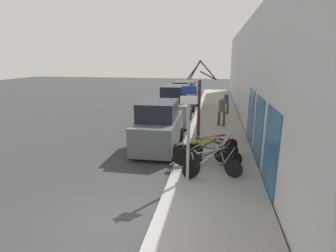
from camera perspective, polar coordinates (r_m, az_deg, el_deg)
The scene contains 16 objects.
ground_plane at distance 17.54m, azimuth 1.92°, elevation 0.67°, with size 80.00×80.00×0.00m, color #333335.
sidewalk_curb at distance 20.08m, azimuth 10.48°, elevation 2.43°, with size 3.20×32.00×0.15m.
building_facade at distance 19.67m, azimuth 16.10°, elevation 11.15°, with size 0.23×32.00×6.50m.
signpost at distance 8.55m, azimuth 4.46°, elevation -0.58°, with size 0.55×0.13×3.35m.
bicycle_0 at distance 9.57m, azimuth 9.88°, elevation -8.03°, with size 2.10×1.38×0.96m.
bicycle_1 at distance 9.77m, azimuth 9.79°, elevation -7.65°, with size 2.02×1.07×0.93m.
bicycle_2 at distance 10.27m, azimuth 8.15°, elevation -6.34°, with size 2.48×0.61×0.97m.
bicycle_3 at distance 10.63m, azimuth 7.49°, elevation -5.68°, with size 2.29×0.44×0.93m.
bicycle_4 at distance 11.04m, azimuth 9.27°, elevation -5.09°, with size 2.28×0.48×0.87m.
bicycle_5 at distance 11.29m, azimuth 9.93°, elevation -4.56°, with size 2.06×1.27×0.92m.
parked_car_0 at distance 12.46m, azimuth -2.01°, elevation -0.17°, with size 2.12×4.31×2.28m.
parked_car_1 at distance 17.17m, azimuth 1.57°, elevation 4.24°, with size 2.16×4.28×2.51m.
parked_car_2 at distance 22.60m, azimuth 3.63°, elevation 6.47°, with size 2.10×4.69×2.32m.
pedestrian_near at distance 16.35m, azimuth 11.65°, elevation 3.66°, with size 0.47×0.40×1.81m.
pedestrian_far at distance 20.10m, azimuth 12.54°, elevation 5.28°, with size 0.42×0.36×1.62m.
street_tree at distance 13.14m, azimuth 6.82°, elevation 4.93°, with size 1.50×0.60×3.97m.
Camera 1 is at (2.48, -5.65, 4.19)m, focal length 28.00 mm.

